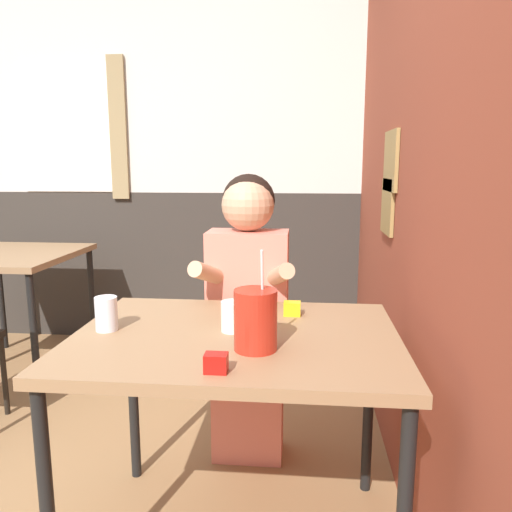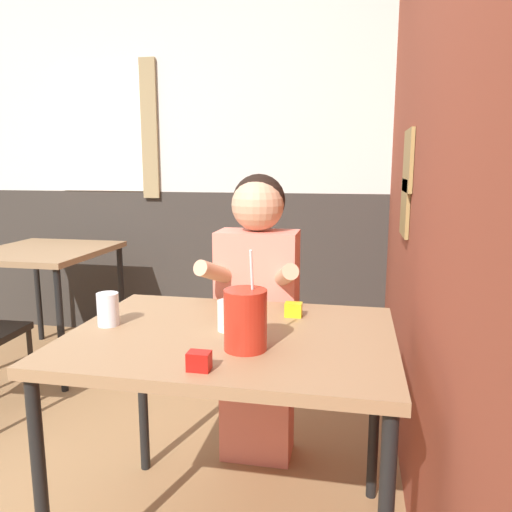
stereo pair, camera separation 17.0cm
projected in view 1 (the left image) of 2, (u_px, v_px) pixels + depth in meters
brick_wall_right at (400, 152)px, 2.24m from camera, size 0.08×4.38×2.70m
back_wall at (156, 156)px, 3.58m from camera, size 5.88×0.09×2.70m
main_table at (236, 355)px, 1.60m from camera, size 1.03×0.78×0.76m
background_table at (11, 266)px, 3.07m from camera, size 0.75×0.84×0.76m
person_seated at (248, 309)px, 2.15m from camera, size 0.42×0.42×1.26m
cocktail_pitcher at (256, 320)px, 1.44m from camera, size 0.13×0.13×0.30m
glass_near_pitcher at (106, 314)px, 1.62m from camera, size 0.07×0.07×0.11m
glass_center at (233, 316)px, 1.61m from camera, size 0.08×0.08×0.10m
condiment_ketchup at (216, 363)px, 1.29m from camera, size 0.06×0.04×0.05m
condiment_mustard at (292, 309)px, 1.78m from camera, size 0.06×0.04×0.05m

